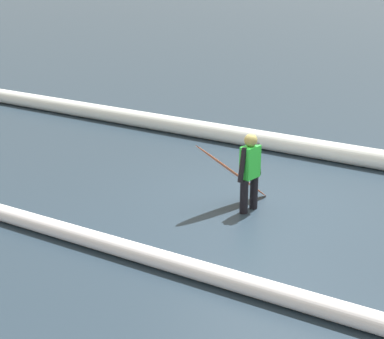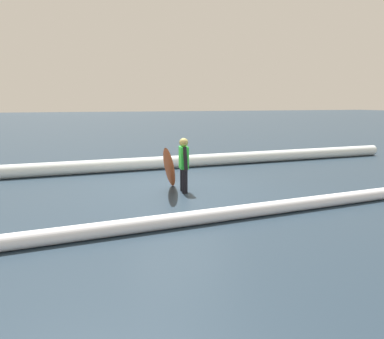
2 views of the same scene
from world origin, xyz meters
TOP-DOWN VIEW (x-y plane):
  - ground_plane at (0.00, 0.00)m, footprint 167.18×167.18m
  - surfer at (-0.02, 0.28)m, footprint 0.24×0.62m
  - surfboard at (0.34, 0.24)m, footprint 0.80×1.55m
  - wave_crest_foreground at (1.65, -3.07)m, footprint 22.78×1.20m
  - wave_crest_midground at (2.93, 2.96)m, footprint 24.45×2.00m

SIDE VIEW (x-z plane):
  - ground_plane at x=0.00m, z-range 0.00..0.00m
  - wave_crest_midground at x=2.93m, z-range 0.00..0.27m
  - wave_crest_foreground at x=1.65m, z-range 0.00..0.42m
  - surfboard at x=0.34m, z-range -0.01..1.24m
  - surfer at x=-0.02m, z-range 0.08..1.44m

